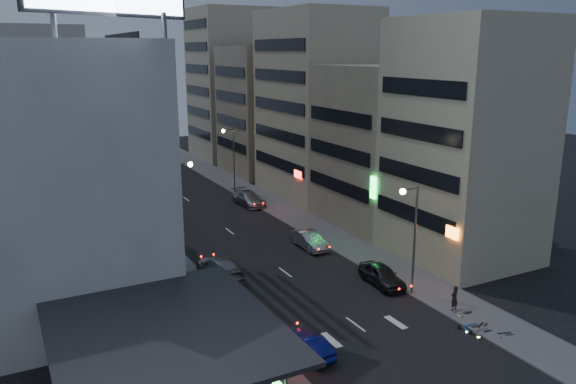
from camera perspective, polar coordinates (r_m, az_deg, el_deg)
ground at (r=35.06m, az=10.70°, el=-15.74°), size 180.00×180.00×0.00m
sidewalk_left at (r=57.39m, az=-14.90°, el=-3.86°), size 4.00×120.00×0.12m
sidewalk_right at (r=62.56m, az=-0.50°, el=-1.88°), size 4.00×120.00×0.12m
food_court at (r=30.29m, az=-13.92°, el=-16.75°), size 11.00×13.00×3.88m
white_building at (r=44.38m, az=-24.03°, el=2.09°), size 14.00×24.00×18.00m
shophouse_near at (r=48.92m, az=17.54°, el=4.87°), size 10.00×11.00×20.00m
shophouse_mid at (r=58.11m, az=9.75°, el=4.70°), size 11.00×12.00×16.00m
shophouse_far at (r=68.17m, az=2.84°, el=8.80°), size 10.00×14.00×22.00m
far_left_a at (r=69.03m, az=-24.40°, el=6.80°), size 11.00×10.00×20.00m
far_left_b at (r=82.19m, az=-25.18°, el=5.94°), size 12.00×10.00×15.00m
far_right_a at (r=81.81m, az=-2.24°, el=8.29°), size 11.00×12.00×18.00m
far_right_b at (r=94.56m, az=-5.69°, el=10.84°), size 12.00×12.00×24.00m
street_lamp_right_near at (r=40.67m, az=12.40°, el=-3.31°), size 1.60×0.44×8.02m
street_lamp_left at (r=48.97m, az=-10.78°, el=-0.25°), size 1.60×0.44×8.02m
street_lamp_right_far at (r=69.41m, az=-5.83°, el=4.14°), size 1.60×0.44×8.02m
parked_car_right_near at (r=43.66m, az=9.51°, el=-8.33°), size 2.16×4.74×1.58m
parked_car_right_mid at (r=50.83m, az=2.13°, el=-4.89°), size 1.64×4.64×1.53m
parked_car_left at (r=61.02m, az=-13.51°, el=-2.05°), size 2.59×5.29×1.45m
parked_car_right_far at (r=64.88m, az=-4.01°, el=-0.65°), size 2.62×5.65×1.60m
road_car_blue at (r=34.00m, az=2.02°, el=-15.23°), size 1.66×4.06×1.31m
road_car_silver at (r=44.79m, az=-6.94°, el=-7.59°), size 2.49×5.73×1.64m
person at (r=40.44m, az=16.55°, el=-10.29°), size 0.72×0.55×1.77m
scooter_black_a at (r=38.88m, az=21.73°, el=-12.41°), size 0.98×1.68×0.97m
scooter_silver_a at (r=38.84m, az=19.56°, el=-12.16°), size 0.63×1.76×1.07m
scooter_blue at (r=39.22m, az=18.55°, el=-11.80°), size 0.69×1.79×1.07m
scooter_black_b at (r=39.53m, az=19.14°, el=-11.72°), size 1.15×1.68×0.98m
scooter_silver_b at (r=40.91m, az=17.76°, el=-10.59°), size 0.67×1.86×1.13m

